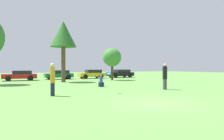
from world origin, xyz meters
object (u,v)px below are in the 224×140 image
object	(u,v)px
tree_1	(63,35)
parked_car_green	(59,74)
frisbee	(109,74)
parked_car_red	(20,75)
bystander_sitting	(101,82)
tree_2	(112,57)
person_thrower	(53,79)
parked_car_black	(121,73)
parked_car_yellow	(92,74)
person_catcher	(165,76)

from	to	relation	value
tree_1	parked_car_green	world-z (taller)	tree_1
frisbee	parked_car_red	bearing A→B (deg)	100.93
bystander_sitting	tree_1	distance (m)	8.86
tree_2	parked_car_green	xyz separation A→B (m)	(-5.29, 5.61, -2.29)
bystander_sitting	parked_car_green	size ratio (longest dim) A/B	0.27
person_thrower	tree_2	size ratio (longest dim) A/B	0.46
frisbee	tree_1	size ratio (longest dim) A/B	0.04
bystander_sitting	tree_1	world-z (taller)	tree_1
tree_1	bystander_sitting	bearing A→B (deg)	-82.35
parked_car_red	person_thrower	bearing A→B (deg)	92.50
parked_car_black	tree_2	bearing A→B (deg)	51.86
parked_car_green	parked_car_yellow	xyz separation A→B (m)	(4.96, -0.20, 0.02)
bystander_sitting	parked_car_yellow	bearing A→B (deg)	68.04
frisbee	bystander_sitting	bearing A→B (deg)	68.65
person_thrower	parked_car_green	size ratio (longest dim) A/B	0.48
person_thrower	parked_car_yellow	world-z (taller)	person_thrower
person_catcher	parked_car_yellow	bearing A→B (deg)	-92.36
tree_2	parked_car_red	bearing A→B (deg)	153.72
person_thrower	tree_1	distance (m)	12.59
frisbee	tree_2	xyz separation A→B (m)	(7.18, 11.70, 1.70)
bystander_sitting	tree_2	size ratio (longest dim) A/B	0.25
person_catcher	tree_2	xyz separation A→B (m)	(2.47, 11.94, 1.96)
parked_car_yellow	person_thrower	bearing A→B (deg)	61.53
bystander_sitting	parked_car_black	distance (m)	16.88
frisbee	parked_car_black	bearing A→B (deg)	54.95
parked_car_yellow	parked_car_red	bearing A→B (deg)	4.78
tree_2	bystander_sitting	bearing A→B (deg)	-126.38
person_catcher	parked_car_green	distance (m)	17.78
frisbee	parked_car_green	size ratio (longest dim) A/B	0.07
person_thrower	parked_car_red	size ratio (longest dim) A/B	0.46
person_catcher	tree_1	world-z (taller)	tree_1
person_thrower	parked_car_red	world-z (taller)	person_thrower
parked_car_green	parked_car_black	world-z (taller)	parked_car_black
bystander_sitting	parked_car_black	size ratio (longest dim) A/B	0.24
person_thrower	frisbee	distance (m)	3.53
tree_2	frisbee	bearing A→B (deg)	-121.52
person_thrower	parked_car_black	size ratio (longest dim) A/B	0.43
bystander_sitting	parked_car_green	bearing A→B (deg)	88.88
tree_1	parked_car_black	size ratio (longest dim) A/B	1.56
tree_2	parked_car_yellow	world-z (taller)	tree_2
bystander_sitting	tree_2	distance (m)	9.68
tree_1	parked_car_black	bearing A→B (deg)	26.94
parked_car_green	parked_car_yellow	world-z (taller)	parked_car_yellow
bystander_sitting	parked_car_yellow	world-z (taller)	parked_car_yellow
tree_2	parked_car_yellow	xyz separation A→B (m)	(-0.33, 5.41, -2.26)
person_catcher	bystander_sitting	distance (m)	5.41
parked_car_green	parked_car_black	size ratio (longest dim) A/B	0.89
tree_1	parked_car_green	xyz separation A→B (m)	(1.24, 5.81, -4.66)
tree_2	parked_car_black	xyz separation A→B (m)	(5.00, 5.65, -2.28)
tree_2	parked_car_green	size ratio (longest dim) A/B	1.06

